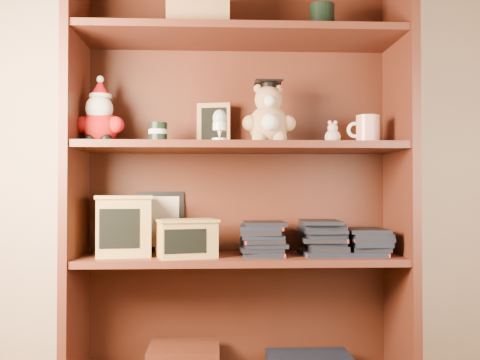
{
  "coord_description": "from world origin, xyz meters",
  "views": [
    {
      "loc": [
        0.05,
        -0.71,
        0.78
      ],
      "look_at": [
        0.15,
        1.3,
        0.82
      ],
      "focal_mm": 42.0,
      "sensor_mm": 36.0,
      "label": 1
    }
  ],
  "objects_px": {
    "bookcase": "(239,191)",
    "grad_teddy_bear": "(269,119)",
    "treats_box": "(124,225)",
    "teacher_mug": "(367,130)"
  },
  "relations": [
    {
      "from": "bookcase",
      "to": "treats_box",
      "type": "height_order",
      "value": "bookcase"
    },
    {
      "from": "treats_box",
      "to": "bookcase",
      "type": "bearing_deg",
      "value": 7.13
    },
    {
      "from": "teacher_mug",
      "to": "bookcase",
      "type": "bearing_deg",
      "value": 173.82
    },
    {
      "from": "bookcase",
      "to": "grad_teddy_bear",
      "type": "bearing_deg",
      "value": -28.63
    },
    {
      "from": "teacher_mug",
      "to": "treats_box",
      "type": "bearing_deg",
      "value": -179.94
    },
    {
      "from": "grad_teddy_bear",
      "to": "bookcase",
      "type": "bearing_deg",
      "value": 151.37
    },
    {
      "from": "bookcase",
      "to": "teacher_mug",
      "type": "xyz_separation_m",
      "value": [
        0.47,
        -0.05,
        0.22
      ]
    },
    {
      "from": "grad_teddy_bear",
      "to": "teacher_mug",
      "type": "relative_size",
      "value": 1.96
    },
    {
      "from": "treats_box",
      "to": "grad_teddy_bear",
      "type": "bearing_deg",
      "value": -0.68
    },
    {
      "from": "treats_box",
      "to": "teacher_mug",
      "type": "bearing_deg",
      "value": 0.06
    }
  ]
}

